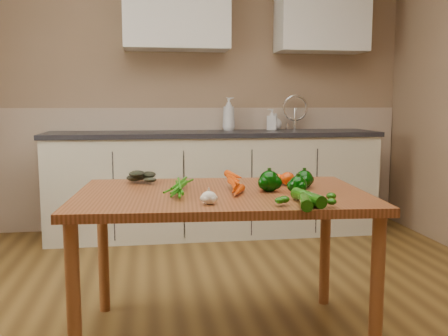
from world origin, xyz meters
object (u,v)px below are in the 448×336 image
tomato_a (264,182)px  tomato_b (278,179)px  soap_bottle_a (229,114)px  pepper_b (304,179)px  pepper_c (298,185)px  tomato_c (288,179)px  zucchini_b (306,201)px  garlic_bulb (209,198)px  carrot_bunch (217,185)px  soap_bottle_b (272,119)px  zucchini_a (308,198)px  table (222,208)px  leafy_greens (145,174)px  pepper_a (269,181)px  soap_bottle_c (276,122)px

tomato_a → tomato_b: size_ratio=0.99×
soap_bottle_a → pepper_b: soap_bottle_a is taller
pepper_c → tomato_c: bearing=85.4°
tomato_b → zucchini_b: 0.56m
garlic_bulb → pepper_b: (0.52, 0.33, 0.02)m
tomato_a → tomato_c: (0.13, 0.04, 0.01)m
carrot_bunch → tomato_b: size_ratio=4.09×
soap_bottle_b → garlic_bulb: 2.59m
soap_bottle_b → zucchini_a: bearing=9.4°
table → tomato_c: (0.36, 0.13, 0.11)m
soap_bottle_a → pepper_c: (-0.04, -2.25, -0.28)m
leafy_greens → pepper_a: 0.68m
zucchini_b → soap_bottle_a: bearing=87.7°
pepper_b → tomato_c: (-0.06, 0.09, -0.01)m
tomato_a → carrot_bunch: bearing=-159.6°
pepper_b → zucchini_a: (-0.11, -0.39, -0.02)m
garlic_bulb → tomato_b: (0.41, 0.44, 0.00)m
tomato_b → table: bearing=-153.5°
tomato_c → soap_bottle_c: bearing=77.2°
carrot_bunch → garlic_bulb: carrot_bunch is taller
garlic_bulb → tomato_c: size_ratio=0.88×
zucchini_b → leafy_greens: bearing=131.7°
pepper_c → tomato_b: (-0.02, 0.26, -0.01)m
pepper_c → zucchini_a: size_ratio=0.37×
garlic_bulb → zucchini_b: garlic_bulb is taller
pepper_a → tomato_a: pepper_a is taller
table → zucchini_b: 0.50m
pepper_c → tomato_c: 0.24m
tomato_c → tomato_b: bearing=146.4°
leafy_greens → garlic_bulb: bearing=-66.5°
soap_bottle_a → pepper_b: size_ratio=3.40×
leafy_greens → pepper_c: size_ratio=2.38×
soap_bottle_a → garlic_bulb: 2.49m
leafy_greens → zucchini_a: (0.67, -0.66, -0.02)m
table → garlic_bulb: (-0.10, -0.28, 0.11)m
carrot_bunch → table: bearing=5.7°
leafy_greens → pepper_b: bearing=-19.6°
carrot_bunch → pepper_b: bearing=9.8°
carrot_bunch → pepper_a: bearing=-2.5°
tomato_a → zucchini_b: size_ratio=0.30×
pepper_b → zucchini_a: size_ratio=0.40×
leafy_greens → pepper_a: (0.58, -0.35, 0.00)m
tomato_a → pepper_c: bearing=-60.6°
tomato_c → table: bearing=-159.9°
soap_bottle_a → tomato_a: (-0.16, -2.05, -0.29)m
carrot_bunch → pepper_b: size_ratio=2.91×
soap_bottle_c → tomato_b: soap_bottle_c is taller
carrot_bunch → tomato_b: carrot_bunch is taller
pepper_b → soap_bottle_b: bearing=80.2°
soap_bottle_c → zucchini_b: (-0.54, -2.56, -0.22)m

